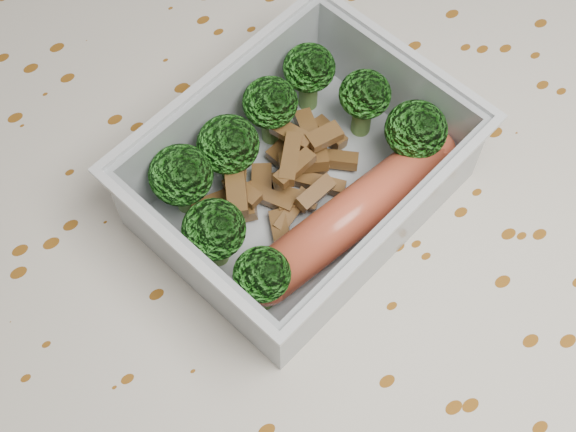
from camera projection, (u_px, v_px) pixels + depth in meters
dining_table at (300, 298)px, 0.53m from camera, size 1.40×0.90×0.75m
tablecloth at (301, 267)px, 0.49m from camera, size 1.46×0.96×0.19m
lunch_container at (301, 181)px, 0.45m from camera, size 0.20×0.17×0.06m
broccoli_florets at (279, 153)px, 0.44m from camera, size 0.16×0.13×0.05m
meat_pile at (285, 174)px, 0.46m from camera, size 0.10×0.07×0.03m
sausage at (353, 214)px, 0.44m from camera, size 0.15×0.04×0.03m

